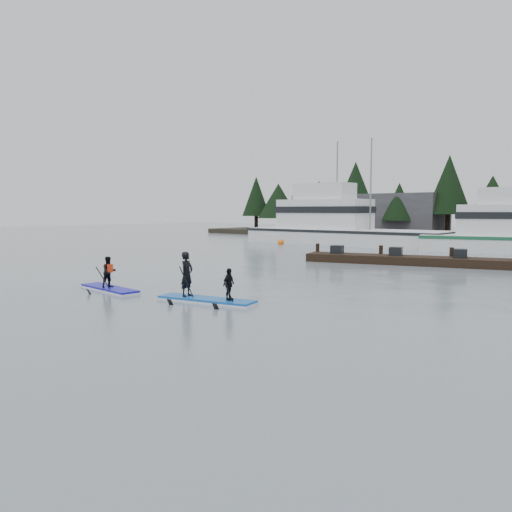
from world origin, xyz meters
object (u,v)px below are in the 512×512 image
Objects in this scene: fishing_boat_large at (339,235)px; floating_dock at (432,261)px; paddleboard_duo at (203,287)px; paddleboard_solo at (109,280)px.

fishing_boat_large is 18.14m from floating_dock.
fishing_boat_large is 1.32× the size of floating_dock.
floating_dock is (13.17, -12.45, -0.57)m from fishing_boat_large.
fishing_boat_large is at bearing 121.57° from floating_dock.
paddleboard_duo is (-1.94, -16.16, 0.26)m from floating_dock.
floating_dock is at bearing 71.39° from paddleboard_duo.
paddleboard_solo is at bearing 176.35° from paddleboard_duo.
floating_dock is 16.28m from paddleboard_duo.
paddleboard_solo is at bearing -126.18° from floating_dock.
fishing_boat_large reaches higher than paddleboard_duo.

